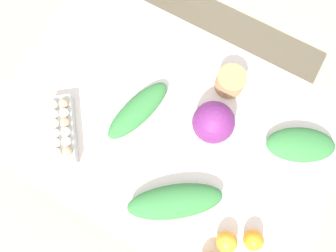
{
  "coord_description": "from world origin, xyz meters",
  "views": [
    {
      "loc": [
        0.18,
        -0.31,
        2.07
      ],
      "look_at": [
        0.0,
        0.0,
        0.72
      ],
      "focal_mm": 35.0,
      "sensor_mm": 36.0,
      "label": 1
    }
  ],
  "objects_px": {
    "cabbage_purple": "(213,122)",
    "paper_bag": "(230,82)",
    "orange_3": "(253,240)",
    "greens_bunch_dandelion": "(175,201)",
    "orange_1": "(227,242)",
    "egg_carton": "(62,129)",
    "greens_bunch_kale": "(301,145)",
    "greens_bunch_chard": "(138,110)"
  },
  "relations": [
    {
      "from": "cabbage_purple",
      "to": "paper_bag",
      "type": "xyz_separation_m",
      "value": [
        -0.02,
        0.21,
        -0.04
      ]
    },
    {
      "from": "cabbage_purple",
      "to": "orange_3",
      "type": "distance_m",
      "value": 0.48
    },
    {
      "from": "greens_bunch_dandelion",
      "to": "orange_1",
      "type": "relative_size",
      "value": 4.56
    },
    {
      "from": "egg_carton",
      "to": "orange_1",
      "type": "height_order",
      "value": "egg_carton"
    },
    {
      "from": "greens_bunch_kale",
      "to": "greens_bunch_chard",
      "type": "distance_m",
      "value": 0.7
    },
    {
      "from": "greens_bunch_dandelion",
      "to": "orange_1",
      "type": "bearing_deg",
      "value": -8.12
    },
    {
      "from": "cabbage_purple",
      "to": "egg_carton",
      "type": "height_order",
      "value": "cabbage_purple"
    },
    {
      "from": "egg_carton",
      "to": "orange_3",
      "type": "height_order",
      "value": "egg_carton"
    },
    {
      "from": "paper_bag",
      "to": "orange_1",
      "type": "height_order",
      "value": "paper_bag"
    },
    {
      "from": "greens_bunch_dandelion",
      "to": "orange_3",
      "type": "height_order",
      "value": "greens_bunch_dandelion"
    },
    {
      "from": "greens_bunch_chard",
      "to": "orange_3",
      "type": "distance_m",
      "value": 0.7
    },
    {
      "from": "orange_1",
      "to": "orange_3",
      "type": "height_order",
      "value": "orange_1"
    },
    {
      "from": "greens_bunch_dandelion",
      "to": "egg_carton",
      "type": "bearing_deg",
      "value": 177.4
    },
    {
      "from": "egg_carton",
      "to": "cabbage_purple",
      "type": "bearing_deg",
      "value": -97.08
    },
    {
      "from": "greens_bunch_dandelion",
      "to": "greens_bunch_chard",
      "type": "height_order",
      "value": "greens_bunch_dandelion"
    },
    {
      "from": "cabbage_purple",
      "to": "paper_bag",
      "type": "distance_m",
      "value": 0.22
    },
    {
      "from": "paper_bag",
      "to": "orange_3",
      "type": "distance_m",
      "value": 0.66
    },
    {
      "from": "greens_bunch_dandelion",
      "to": "greens_bunch_kale",
      "type": "xyz_separation_m",
      "value": [
        0.34,
        0.46,
        -0.01
      ]
    },
    {
      "from": "greens_bunch_chard",
      "to": "orange_1",
      "type": "bearing_deg",
      "value": -26.95
    },
    {
      "from": "greens_bunch_chard",
      "to": "paper_bag",
      "type": "bearing_deg",
      "value": 46.83
    },
    {
      "from": "cabbage_purple",
      "to": "greens_bunch_chard",
      "type": "distance_m",
      "value": 0.33
    },
    {
      "from": "cabbage_purple",
      "to": "greens_bunch_chard",
      "type": "xyz_separation_m",
      "value": [
        -0.31,
        -0.09,
        -0.05
      ]
    },
    {
      "from": "egg_carton",
      "to": "greens_bunch_dandelion",
      "type": "bearing_deg",
      "value": -130.72
    },
    {
      "from": "cabbage_purple",
      "to": "greens_bunch_kale",
      "type": "distance_m",
      "value": 0.38
    },
    {
      "from": "cabbage_purple",
      "to": "orange_3",
      "type": "height_order",
      "value": "cabbage_purple"
    },
    {
      "from": "egg_carton",
      "to": "orange_3",
      "type": "bearing_deg",
      "value": -128.35
    },
    {
      "from": "egg_carton",
      "to": "greens_bunch_chard",
      "type": "relative_size",
      "value": 0.86
    },
    {
      "from": "greens_bunch_dandelion",
      "to": "greens_bunch_chard",
      "type": "bearing_deg",
      "value": 141.81
    },
    {
      "from": "paper_bag",
      "to": "orange_3",
      "type": "xyz_separation_m",
      "value": [
        0.37,
        -0.54,
        -0.01
      ]
    },
    {
      "from": "greens_bunch_chard",
      "to": "orange_1",
      "type": "distance_m",
      "value": 0.64
    },
    {
      "from": "cabbage_purple",
      "to": "orange_3",
      "type": "xyz_separation_m",
      "value": [
        0.35,
        -0.33,
        -0.05
      ]
    },
    {
      "from": "egg_carton",
      "to": "orange_3",
      "type": "distance_m",
      "value": 0.89
    },
    {
      "from": "greens_bunch_dandelion",
      "to": "cabbage_purple",
      "type": "bearing_deg",
      "value": 92.74
    },
    {
      "from": "orange_1",
      "to": "greens_bunch_dandelion",
      "type": "bearing_deg",
      "value": 171.88
    },
    {
      "from": "greens_bunch_chard",
      "to": "orange_3",
      "type": "relative_size",
      "value": 4.23
    },
    {
      "from": "greens_bunch_chard",
      "to": "orange_3",
      "type": "bearing_deg",
      "value": -19.51
    },
    {
      "from": "orange_3",
      "to": "orange_1",
      "type": "bearing_deg",
      "value": -146.99
    },
    {
      "from": "orange_3",
      "to": "paper_bag",
      "type": "bearing_deg",
      "value": 124.63
    },
    {
      "from": "orange_3",
      "to": "greens_bunch_kale",
      "type": "bearing_deg",
      "value": 88.94
    },
    {
      "from": "egg_carton",
      "to": "greens_bunch_dandelion",
      "type": "distance_m",
      "value": 0.56
    },
    {
      "from": "orange_3",
      "to": "cabbage_purple",
      "type": "bearing_deg",
      "value": 136.94
    },
    {
      "from": "orange_3",
      "to": "greens_bunch_chard",
      "type": "bearing_deg",
      "value": 160.49
    }
  ]
}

